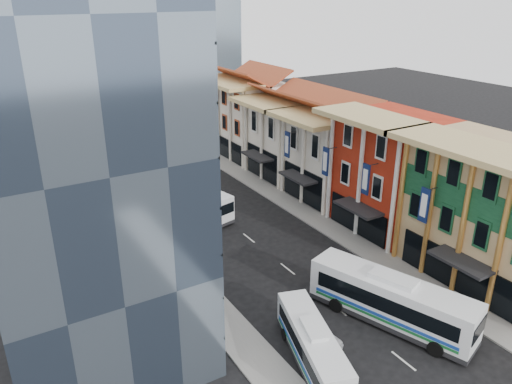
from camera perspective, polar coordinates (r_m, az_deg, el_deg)
ground at (r=36.76m, az=17.68°, el=-18.79°), size 200.00×200.00×0.00m
sidewalk_right at (r=55.10m, az=6.85°, el=-3.07°), size 3.00×90.00×0.15m
sidewalk_left at (r=47.65m, az=-9.78°, el=-7.55°), size 3.00×90.00×0.15m
shophouse_tan at (r=46.11m, az=25.75°, el=-2.40°), size 8.00×14.00×12.00m
shophouse_red at (r=52.91m, az=15.19°, el=2.14°), size 8.00×10.00×12.00m
shophouse_cream_near at (r=59.77m, az=8.65°, el=3.97°), size 8.00×9.00×10.00m
shophouse_cream_mid at (r=66.61m, az=3.77°, el=6.09°), size 8.00×9.00×10.00m
shophouse_cream_far at (r=75.05m, az=-0.80°, el=8.39°), size 8.00×12.00×11.00m
office_tower at (r=37.45m, az=-21.79°, el=7.54°), size 12.00×26.00×30.00m
office_block_far at (r=61.66m, az=-23.74°, el=4.83°), size 10.00×18.00×14.00m
bus_left_near at (r=34.90m, az=6.49°, el=-16.97°), size 4.89×9.71×3.04m
bus_left_far at (r=56.24m, az=-7.26°, el=-0.61°), size 5.21×11.60×3.62m
bus_right at (r=39.31m, az=15.20°, el=-11.75°), size 6.93×12.97×4.07m
sedan_left at (r=37.23m, az=6.99°, el=-15.77°), size 2.40×4.24×1.36m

